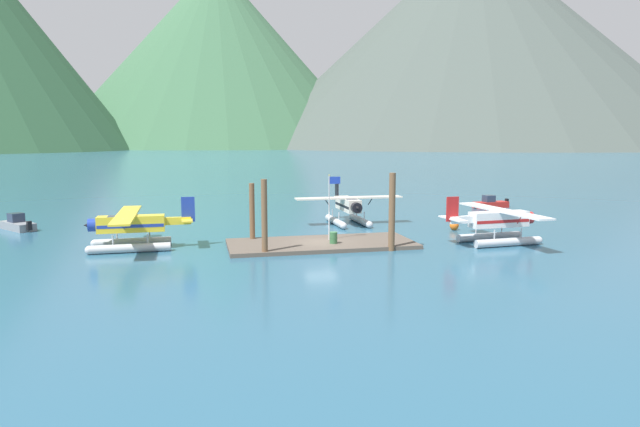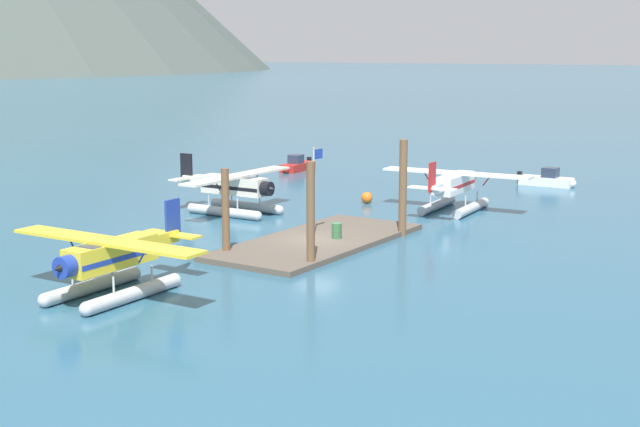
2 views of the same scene
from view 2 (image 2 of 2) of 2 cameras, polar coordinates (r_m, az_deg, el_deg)
The scene contains 13 objects.
ground_plane at distance 50.52m, azimuth -0.16°, elevation -1.98°, with size 1200.00×1200.00×0.00m, color #285670.
dock_platform at distance 50.49m, azimuth -0.16°, elevation -1.82°, with size 14.29×6.15×0.30m, color brown.
piling_near_left at distance 44.71m, azimuth -0.60°, elevation -0.08°, with size 0.42×0.42×5.42m, color brown.
piling_near_right at distance 52.44m, azimuth 5.36°, elevation 1.63°, with size 0.47×0.47×5.76m, color brown.
piling_far_left at distance 47.55m, azimuth -6.10°, elevation 0.08°, with size 0.42×0.42×4.73m, color brown.
flagpole at distance 51.09m, azimuth -0.31°, elevation 2.21°, with size 0.95×0.10×5.15m.
fuel_drum at distance 50.59m, azimuth 1.08°, elevation -1.11°, with size 0.62×0.62×0.88m.
mooring_buoy at distance 63.95m, azimuth 3.03°, elevation 1.03°, with size 0.81×0.81×0.81m, color orange.
seaplane_yellow_port_fwd at distance 40.63m, azimuth -13.29°, elevation -3.09°, with size 7.98×10.43×3.84m.
seaplane_cream_bow_right at distance 59.84m, azimuth -5.51°, elevation 1.47°, with size 10.42×7.98×3.84m.
seaplane_white_stbd_aft at distance 61.24m, azimuth 8.66°, elevation 1.61°, with size 7.97×10.47×3.84m.
boat_white_open_se at distance 74.45m, azimuth 14.48°, elevation 2.12°, with size 1.54×4.89×1.50m.
boat_red_open_east at distance 81.09m, azimuth -1.51°, elevation 3.11°, with size 4.88×1.92×1.50m.
Camera 2 is at (-41.31, -26.95, 10.94)m, focal length 49.70 mm.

